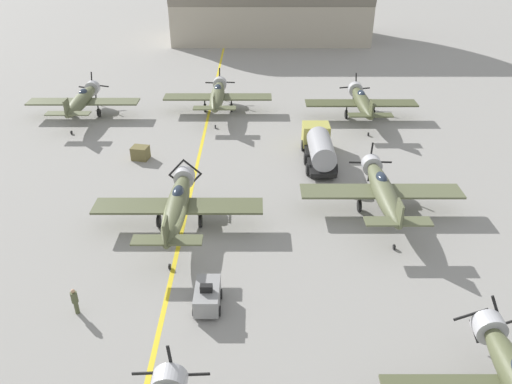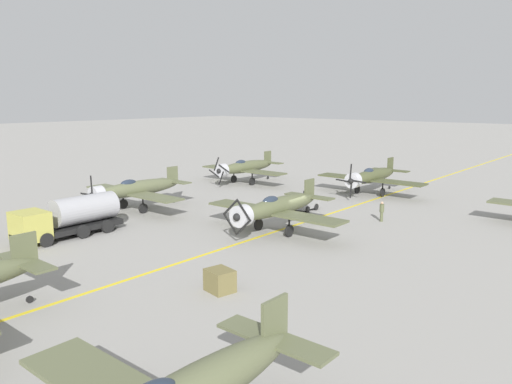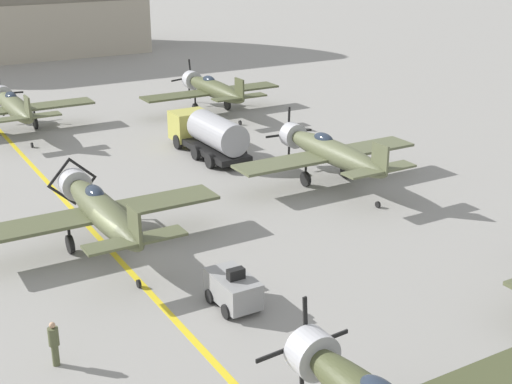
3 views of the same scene
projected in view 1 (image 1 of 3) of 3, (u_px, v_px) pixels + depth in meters
ground_plane at (179, 246)px, 34.05m from camera, size 400.00×400.00×0.00m
taxiway_stripe at (179, 246)px, 34.05m from camera, size 0.30×160.00×0.01m
airplane_far_center at (218, 95)px, 55.21m from camera, size 12.00×9.98×3.80m
airplane_far_left at (82, 100)px, 53.86m from camera, size 12.00×9.98×3.79m
airplane_far_right at (362, 102)px, 53.46m from camera, size 12.00×9.98×3.80m
airplane_mid_right at (383, 190)px, 36.72m from camera, size 12.00×9.98×3.80m
airplane_mid_center at (177, 205)px, 34.88m from camera, size 12.00×9.98×3.65m
fuel_tanker at (319, 146)px, 44.64m from camera, size 2.68×8.00×2.98m
tow_tractor at (207, 296)px, 28.53m from camera, size 1.57×2.60×1.79m
ground_crew_walking at (75, 300)px, 28.00m from camera, size 0.37×0.37×1.72m
supply_crate_by_tanker at (141, 153)px, 45.58m from camera, size 1.67×1.48×1.21m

